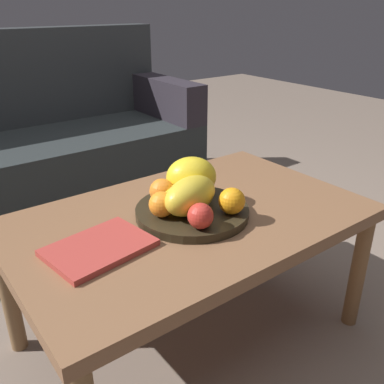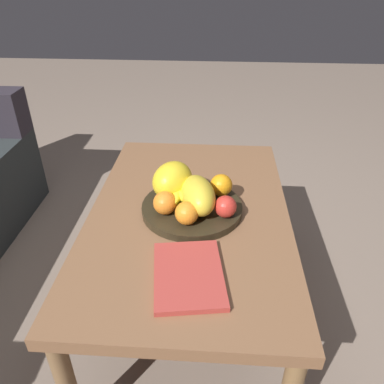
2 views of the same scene
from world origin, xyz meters
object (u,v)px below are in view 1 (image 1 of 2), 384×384
fruit_bowl (192,212)px  banana_bunch (182,193)px  orange_right (161,204)px  melon_smaller_beside (191,177)px  couch (32,153)px  orange_front (162,191)px  orange_left (232,201)px  melon_large_front (191,196)px  magazine (99,248)px  apple_front (201,216)px  coffee_table (190,229)px

fruit_bowl → banana_bunch: bearing=90.6°
orange_right → melon_smaller_beside: bearing=20.6°
couch → orange_front: bearing=-88.8°
orange_front → fruit_bowl: bearing=-59.1°
couch → orange_left: couch is taller
melon_large_front → orange_left: (0.09, -0.07, -0.01)m
orange_left → magazine: bearing=167.4°
couch → orange_front: size_ratio=22.88×
orange_front → orange_right: (-0.05, -0.07, -0.00)m
melon_large_front → orange_front: bearing=105.5°
banana_bunch → orange_right: bearing=-160.9°
orange_right → banana_bunch: bearing=19.1°
melon_smaller_beside → apple_front: (-0.10, -0.18, -0.03)m
melon_large_front → magazine: bearing=178.1°
orange_front → magazine: 0.27m
magazine → orange_front: bearing=11.9°
melon_smaller_beside → orange_right: size_ratio=2.12×
melon_large_front → couch: bearing=92.3°
apple_front → banana_bunch: bearing=71.1°
melon_large_front → orange_left: bearing=-39.3°
orange_left → banana_bunch: bearing=116.3°
fruit_bowl → orange_front: (-0.05, 0.08, 0.05)m
couch → fruit_bowl: couch is taller
coffee_table → fruit_bowl: (-0.00, -0.01, 0.06)m
melon_smaller_beside → orange_right: (-0.15, -0.06, -0.03)m
melon_smaller_beside → apple_front: melon_smaller_beside is taller
orange_front → magazine: size_ratio=0.30×
fruit_bowl → orange_left: bearing=-53.8°
orange_left → couch: bearing=95.9°
orange_left → magazine: size_ratio=0.30×
coffee_table → orange_left: size_ratio=13.74×
orange_right → apple_front: size_ratio=1.04×
couch → orange_left: size_ratio=22.51×
melon_smaller_beside → orange_left: bearing=-82.9°
fruit_bowl → orange_left: orange_left is taller
orange_right → apple_front: bearing=-69.8°
couch → melon_smaller_beside: couch is taller
couch → orange_left: bearing=-84.1°
orange_front → apple_front: (-0.00, -0.19, -0.00)m
apple_front → magazine: apple_front is taller
orange_front → banana_bunch: orange_front is taller
couch → banana_bunch: (0.07, -1.24, 0.20)m
couch → melon_large_front: (0.05, -1.31, 0.23)m
orange_left → banana_bunch: 0.16m
fruit_bowl → orange_right: (-0.10, 0.01, 0.05)m
fruit_bowl → melon_large_front: bearing=-135.1°
fruit_bowl → orange_left: 0.13m
banana_bunch → melon_large_front: bearing=-106.7°
couch → magazine: bearing=-99.9°
orange_right → couch: bearing=88.9°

